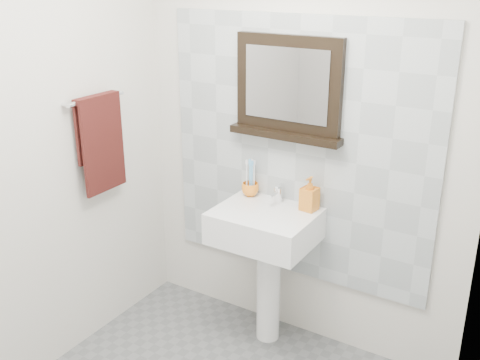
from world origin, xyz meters
name	(u,v)px	position (x,y,z in m)	size (l,w,h in m)	color
back_wall	(298,135)	(0.00, 1.10, 1.25)	(2.00, 0.01, 2.50)	silver
left_wall	(14,158)	(-1.00, 0.00, 1.25)	(0.01, 2.20, 2.50)	silver
right_wall	(431,265)	(1.00, 0.00, 1.25)	(0.01, 2.20, 2.50)	silver
splashback	(297,153)	(0.00, 1.09, 1.15)	(1.60, 0.02, 1.50)	#ABB4B9
pedestal_sink	(266,240)	(-0.07, 0.87, 0.68)	(0.55, 0.44, 0.96)	white
toothbrush_cup	(250,189)	(-0.26, 1.01, 0.90)	(0.10, 0.10, 0.08)	orange
toothbrushes	(251,176)	(-0.25, 1.02, 0.98)	(0.05, 0.04, 0.21)	white
soap_dispenser	(310,194)	(0.13, 1.01, 0.96)	(0.09, 0.09, 0.19)	#D25318
framed_mirror	(288,90)	(-0.05, 1.06, 1.50)	(0.66, 0.11, 0.56)	black
towel_bar	(96,99)	(-0.95, 0.52, 1.45)	(0.07, 0.40, 0.03)	silver
hand_towel	(100,136)	(-0.94, 0.52, 1.24)	(0.06, 0.30, 0.55)	#34100E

